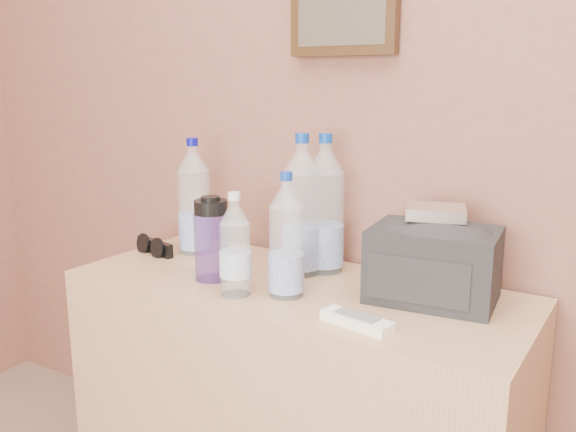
% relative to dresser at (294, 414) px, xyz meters
% --- Properties ---
extents(picture_frame, '(0.30, 0.03, 0.25)m').
position_rel_dresser_xyz_m(picture_frame, '(0.00, 0.23, 1.04)').
color(picture_frame, '#382311').
rests_on(picture_frame, room_shell).
extents(dresser, '(1.15, 0.48, 0.72)m').
position_rel_dresser_xyz_m(dresser, '(0.00, 0.00, 0.00)').
color(dresser, tan).
rests_on(dresser, ground).
extents(pet_large_a, '(0.09, 0.09, 0.34)m').
position_rel_dresser_xyz_m(pet_large_a, '(-0.40, 0.09, 0.51)').
color(pet_large_a, silver).
rests_on(pet_large_a, dresser).
extents(pet_large_b, '(0.10, 0.10, 0.36)m').
position_rel_dresser_xyz_m(pet_large_b, '(0.01, 0.14, 0.52)').
color(pet_large_b, silver).
rests_on(pet_large_b, dresser).
extents(pet_large_c, '(0.10, 0.10, 0.37)m').
position_rel_dresser_xyz_m(pet_large_c, '(-0.03, 0.09, 0.52)').
color(pet_large_c, silver).
rests_on(pet_large_c, dresser).
extents(pet_large_d, '(0.08, 0.08, 0.29)m').
position_rel_dresser_xyz_m(pet_large_d, '(0.03, -0.08, 0.49)').
color(pet_large_d, silver).
rests_on(pet_large_d, dresser).
extents(pet_small, '(0.07, 0.07, 0.25)m').
position_rel_dresser_xyz_m(pet_small, '(-0.08, -0.14, 0.47)').
color(pet_small, silver).
rests_on(pet_small, dresser).
extents(nalgene_bottle, '(0.09, 0.09, 0.21)m').
position_rel_dresser_xyz_m(nalgene_bottle, '(-0.20, -0.08, 0.46)').
color(nalgene_bottle, '#553282').
rests_on(nalgene_bottle, dresser).
extents(sunglasses, '(0.17, 0.09, 0.04)m').
position_rel_dresser_xyz_m(sunglasses, '(-0.49, 0.01, 0.38)').
color(sunglasses, black).
rests_on(sunglasses, dresser).
extents(ac_remote, '(0.16, 0.08, 0.02)m').
position_rel_dresser_xyz_m(ac_remote, '(0.25, -0.16, 0.37)').
color(ac_remote, beige).
rests_on(ac_remote, dresser).
extents(toiletry_bag, '(0.30, 0.23, 0.19)m').
position_rel_dresser_xyz_m(toiletry_bag, '(0.32, 0.08, 0.45)').
color(toiletry_bag, black).
rests_on(toiletry_bag, dresser).
extents(foil_packet, '(0.16, 0.15, 0.03)m').
position_rel_dresser_xyz_m(foil_packet, '(0.32, 0.09, 0.56)').
color(foil_packet, silver).
rests_on(foil_packet, toiletry_bag).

